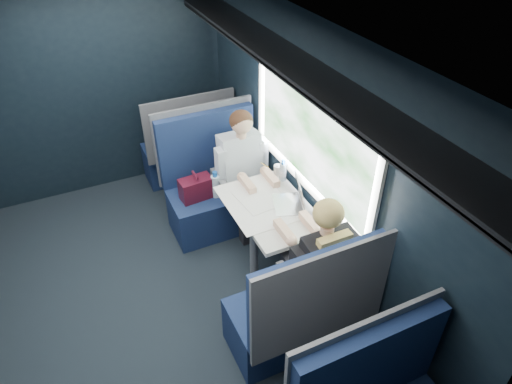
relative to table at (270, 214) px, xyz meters
name	(u,v)px	position (x,y,z in m)	size (l,w,h in m)	color
ground	(164,304)	(-1.03, 0.00, -0.67)	(2.80, 4.20, 0.01)	black
room_shell	(142,163)	(-1.01, 0.00, 0.81)	(3.00, 4.40, 2.40)	black
table	(270,214)	(0.00, 0.00, 0.00)	(0.62, 1.00, 0.74)	#54565E
seat_bay_near	(215,189)	(-0.19, 0.87, -0.24)	(1.04, 0.62, 1.26)	#0D193C
seat_bay_far	(299,313)	(-0.18, -0.87, -0.25)	(1.04, 0.62, 1.26)	#0D193C
seat_row_front	(188,148)	(-0.18, 1.80, -0.25)	(1.04, 0.51, 1.16)	#0D193C
man	(244,168)	(0.07, 0.70, 0.06)	(0.53, 0.56, 1.32)	black
woman	(319,259)	(0.07, -0.71, 0.06)	(0.53, 0.56, 1.32)	black
papers	(256,203)	(-0.08, 0.11, 0.08)	(0.52, 0.75, 0.01)	white
laptop	(293,198)	(0.21, -0.03, 0.14)	(0.34, 0.38, 0.24)	silver
bottle_small	(283,171)	(0.30, 0.33, 0.17)	(0.06, 0.06, 0.22)	silver
cup	(278,170)	(0.30, 0.43, 0.13)	(0.08, 0.08, 0.10)	white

